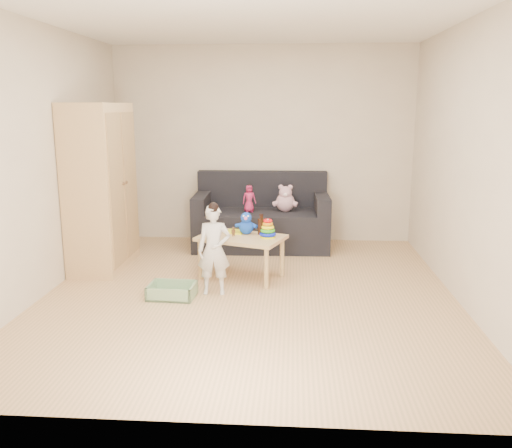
# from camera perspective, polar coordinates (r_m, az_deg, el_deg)

# --- Properties ---
(room) EXTENTS (4.50, 4.50, 4.50)m
(room) POSITION_cam_1_polar(r_m,az_deg,el_deg) (5.12, -0.76, 6.53)
(room) COLOR tan
(room) RESTS_ON ground
(wardrobe) EXTENTS (0.51, 1.03, 1.85)m
(wardrobe) POSITION_cam_1_polar(r_m,az_deg,el_deg) (6.32, -16.02, 3.75)
(wardrobe) COLOR tan
(wardrobe) RESTS_ON ground
(sofa) EXTENTS (1.75, 0.91, 0.49)m
(sofa) POSITION_cam_1_polar(r_m,az_deg,el_deg) (7.06, 0.57, -0.54)
(sofa) COLOR black
(sofa) RESTS_ON ground
(play_table) EXTENTS (1.01, 0.81, 0.46)m
(play_table) POSITION_cam_1_polar(r_m,az_deg,el_deg) (5.82, -1.54, -3.49)
(play_table) COLOR tan
(play_table) RESTS_ON ground
(storage_bin) EXTENTS (0.46, 0.35, 0.13)m
(storage_bin) POSITION_cam_1_polar(r_m,az_deg,el_deg) (5.35, -8.83, -6.94)
(storage_bin) COLOR gray
(storage_bin) RESTS_ON ground
(toddler) EXTENTS (0.33, 0.24, 0.86)m
(toddler) POSITION_cam_1_polar(r_m,az_deg,el_deg) (5.30, -4.43, -2.86)
(toddler) COLOR silver
(toddler) RESTS_ON ground
(pink_bear) EXTENTS (0.31, 0.28, 0.29)m
(pink_bear) POSITION_cam_1_polar(r_m,az_deg,el_deg) (6.96, 3.11, 2.53)
(pink_bear) COLOR #CA95A7
(pink_bear) RESTS_ON sofa
(doll) EXTENTS (0.20, 0.16, 0.34)m
(doll) POSITION_cam_1_polar(r_m,az_deg,el_deg) (6.89, -0.73, 2.65)
(doll) COLOR #BC2356
(doll) RESTS_ON sofa
(ring_stacker) EXTENTS (0.18, 0.18, 0.20)m
(ring_stacker) POSITION_cam_1_polar(r_m,az_deg,el_deg) (5.68, 1.25, -0.67)
(ring_stacker) COLOR #F2FF0D
(ring_stacker) RESTS_ON play_table
(brown_bottle) EXTENTS (0.08, 0.08, 0.22)m
(brown_bottle) POSITION_cam_1_polar(r_m,az_deg,el_deg) (5.82, 0.56, -0.18)
(brown_bottle) COLOR black
(brown_bottle) RESTS_ON play_table
(blue_plush) EXTENTS (0.26, 0.25, 0.24)m
(blue_plush) POSITION_cam_1_polar(r_m,az_deg,el_deg) (5.84, -1.03, 0.13)
(blue_plush) COLOR blue
(blue_plush) RESTS_ON play_table
(wooden_figure) EXTENTS (0.05, 0.05, 0.10)m
(wooden_figure) POSITION_cam_1_polar(r_m,az_deg,el_deg) (5.74, -2.40, -0.81)
(wooden_figure) COLOR brown
(wooden_figure) RESTS_ON play_table
(yellow_book) EXTENTS (0.23, 0.23, 0.01)m
(yellow_book) POSITION_cam_1_polar(r_m,az_deg,el_deg) (5.93, -2.19, -0.82)
(yellow_book) COLOR #FFFB1A
(yellow_book) RESTS_ON play_table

